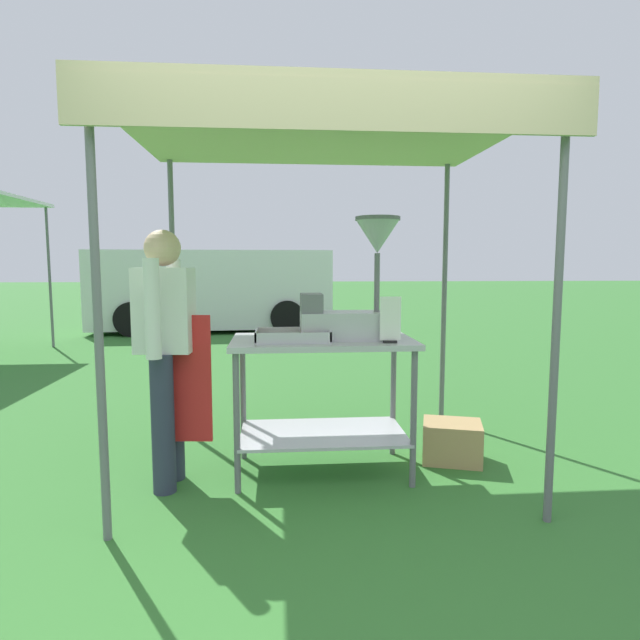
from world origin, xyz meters
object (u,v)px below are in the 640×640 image
donut_fryer (353,291)px  supply_crate (452,442)px  donut_tray (294,338)px  vendor (167,345)px  stall_canopy (321,141)px  donut_cart (322,375)px  menu_sign (390,323)px  van_white (213,289)px

donut_fryer → supply_crate: 1.32m
donut_tray → vendor: (-0.79, -0.05, -0.03)m
stall_canopy → donut_cart: stall_canopy is taller
donut_tray → donut_fryer: size_ratio=0.60×
donut_tray → menu_sign: size_ratio=1.64×
stall_canopy → van_white: stall_canopy is taller
donut_cart → menu_sign: size_ratio=4.12×
stall_canopy → menu_sign: size_ratio=8.77×
menu_sign → vendor: size_ratio=0.18×
donut_fryer → menu_sign: (0.21, -0.19, -0.19)m
donut_cart → menu_sign: menu_sign is taller
donut_tray → van_white: (-1.49, 8.04, -0.06)m
donut_fryer → vendor: (-1.18, -0.11, -0.32)m
donut_tray → supply_crate: 1.40m
stall_canopy → menu_sign: bearing=-37.6°
menu_sign → van_white: 8.44m
stall_canopy → van_white: bearing=102.1°
donut_tray → menu_sign: bearing=-11.8°
supply_crate → van_white: van_white is taller
menu_sign → stall_canopy: bearing=142.4°
donut_cart → van_white: 8.13m
donut_cart → menu_sign: 0.59m
donut_cart → supply_crate: (0.94, 0.12, -0.52)m
vendor → supply_crate: vendor is taller
donut_fryer → donut_tray: bearing=-171.3°
donut_tray → donut_cart: bearing=24.9°
donut_cart → donut_fryer: (0.20, -0.03, 0.56)m
donut_tray → van_white: bearing=100.5°
van_white → menu_sign: bearing=-75.6°
stall_canopy → supply_crate: size_ratio=5.28×
donut_tray → van_white: van_white is taller
vendor → donut_tray: bearing=3.5°
donut_fryer → supply_crate: bearing=11.4°
donut_fryer → vendor: size_ratio=0.49×
menu_sign → vendor: (-1.39, 0.08, -0.13)m
menu_sign → supply_crate: (0.53, 0.33, -0.90)m
donut_fryer → menu_sign: bearing=-41.8°
stall_canopy → vendor: size_ratio=1.58×
stall_canopy → donut_cart: (0.00, -0.10, -1.54)m
stall_canopy → supply_crate: bearing=1.2°
stall_canopy → supply_crate: stall_canopy is taller
menu_sign → donut_fryer: bearing=138.2°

